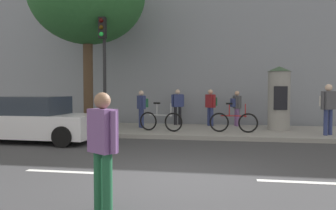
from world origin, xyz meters
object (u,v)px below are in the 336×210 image
at_px(poster_column, 279,98).
at_px(pedestrian_in_red_top, 236,105).
at_px(bicycle_upright, 161,121).
at_px(parked_car_red, 34,120).
at_px(pedestrian_with_bag, 328,104).
at_px(pedestrian_in_light_jacket, 178,104).
at_px(pedestrian_with_backpack, 142,106).
at_px(traffic_light, 103,55).
at_px(bicycle_leaning, 233,122).
at_px(pedestrian_in_dark_shirt, 103,143).
at_px(pedestrian_tallest, 211,104).

distance_m(poster_column, pedestrian_in_red_top, 2.01).
height_order(bicycle_upright, parked_car_red, parked_car_red).
height_order(pedestrian_with_bag, pedestrian_in_red_top, pedestrian_with_bag).
bearing_deg(pedestrian_in_light_jacket, pedestrian_with_backpack, -131.98).
height_order(traffic_light, pedestrian_in_red_top, traffic_light).
xyz_separation_m(pedestrian_in_light_jacket, pedestrian_in_red_top, (2.59, -0.12, -0.04)).
distance_m(poster_column, pedestrian_with_bag, 1.96).
distance_m(poster_column, bicycle_leaning, 2.25).
distance_m(pedestrian_with_bag, bicycle_upright, 5.97).
relative_size(poster_column, pedestrian_in_dark_shirt, 1.46).
bearing_deg(pedestrian_in_light_jacket, bicycle_upright, -96.65).
bearing_deg(traffic_light, pedestrian_in_red_top, 33.86).
distance_m(traffic_light, pedestrian_tallest, 5.20).
bearing_deg(bicycle_leaning, parked_car_red, -159.18).
distance_m(pedestrian_with_backpack, bicycle_upright, 1.53).
distance_m(pedestrian_in_dark_shirt, pedestrian_with_backpack, 9.49).
relative_size(traffic_light, parked_car_red, 1.02).
xyz_separation_m(pedestrian_in_dark_shirt, pedestrian_in_red_top, (2.08, 10.63, 0.05)).
bearing_deg(pedestrian_with_backpack, pedestrian_with_bag, -9.47).
height_order(poster_column, pedestrian_tallest, poster_column).
relative_size(pedestrian_tallest, pedestrian_in_light_jacket, 1.00).
bearing_deg(traffic_light, bicycle_upright, 24.66).
height_order(traffic_light, bicycle_upright, traffic_light).
distance_m(pedestrian_in_light_jacket, parked_car_red, 6.36).
xyz_separation_m(poster_column, parked_car_red, (-8.27, -3.59, -0.69)).
bearing_deg(pedestrian_in_dark_shirt, bicycle_leaning, 77.05).
bearing_deg(pedestrian_in_light_jacket, parked_car_red, -129.97).
bearing_deg(parked_car_red, pedestrian_tallest, 39.67).
relative_size(pedestrian_with_bag, bicycle_leaning, 1.00).
relative_size(pedestrian_in_light_jacket, pedestrian_in_red_top, 1.04).
relative_size(traffic_light, bicycle_leaning, 2.35).
height_order(pedestrian_tallest, bicycle_upright, pedestrian_tallest).
distance_m(pedestrian_tallest, pedestrian_with_backpack, 3.03).
bearing_deg(pedestrian_in_red_top, pedestrian_in_dark_shirt, -101.06).
relative_size(traffic_light, pedestrian_tallest, 2.63).
height_order(pedestrian_in_dark_shirt, pedestrian_with_backpack, pedestrian_in_dark_shirt).
relative_size(pedestrian_tallest, parked_car_red, 0.39).
bearing_deg(parked_car_red, pedestrian_with_bag, 13.20).
xyz_separation_m(pedestrian_with_bag, pedestrian_in_red_top, (-3.05, 2.46, -0.17)).
bearing_deg(bicycle_leaning, pedestrian_in_light_jacket, 135.59).
xyz_separation_m(pedestrian_with_backpack, pedestrian_in_red_top, (3.88, 1.31, -0.01)).
height_order(traffic_light, pedestrian_in_dark_shirt, traffic_light).
xyz_separation_m(pedestrian_tallest, pedestrian_with_bag, (4.15, -2.34, 0.13)).
relative_size(pedestrian_in_dark_shirt, bicycle_leaning, 0.96).
bearing_deg(pedestrian_with_bag, bicycle_upright, 178.83).
bearing_deg(pedestrian_with_backpack, pedestrian_in_dark_shirt, -79.06).
bearing_deg(pedestrian_in_dark_shirt, pedestrian_in_light_jacket, 92.75).
distance_m(pedestrian_in_light_jacket, bicycle_upright, 2.54).
bearing_deg(pedestrian_in_red_top, bicycle_leaning, -93.88).
height_order(pedestrian_in_dark_shirt, pedestrian_in_red_top, pedestrian_in_dark_shirt).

